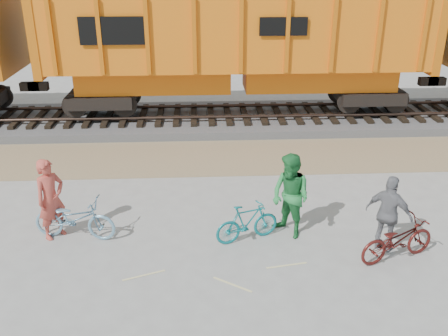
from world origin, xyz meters
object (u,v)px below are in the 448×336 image
(bicycle_blue, at_px, (75,218))
(person_man, at_px, (290,196))
(person_woman, at_px, (389,214))
(bicycle_maroon, at_px, (397,240))
(person_solo, at_px, (51,199))
(bicycle_teal, at_px, (247,222))
(hopper_car_center, at_px, (237,44))

(bicycle_blue, height_order, person_man, person_man)
(person_woman, bearing_deg, bicycle_maroon, 144.25)
(bicycle_maroon, distance_m, person_solo, 7.72)
(bicycle_blue, relative_size, bicycle_teal, 1.25)
(bicycle_teal, xyz_separation_m, person_man, (1.00, 0.20, 0.54))
(hopper_car_center, distance_m, bicycle_teal, 8.91)
(bicycle_teal, height_order, person_woman, person_woman)
(hopper_car_center, xyz_separation_m, bicycle_blue, (-4.35, -8.22, -2.50))
(person_solo, relative_size, person_woman, 1.09)
(person_man, bearing_deg, person_solo, -129.58)
(person_man, height_order, person_woman, person_man)
(bicycle_maroon, bearing_deg, person_man, 43.30)
(person_woman, bearing_deg, bicycle_teal, 30.24)
(hopper_car_center, distance_m, person_man, 8.59)
(bicycle_maroon, bearing_deg, bicycle_blue, 61.29)
(bicycle_blue, xyz_separation_m, person_woman, (6.99, -0.85, 0.38))
(bicycle_maroon, height_order, person_solo, person_solo)
(bicycle_blue, bearing_deg, person_woman, -86.61)
(person_solo, xyz_separation_m, person_man, (5.45, -0.21, 0.04))
(bicycle_maroon, bearing_deg, person_woman, -4.69)
(hopper_car_center, xyz_separation_m, person_man, (0.60, -8.33, -2.00))
(bicycle_blue, height_order, bicycle_teal, bicycle_blue)
(person_man, bearing_deg, bicycle_teal, -116.03)
(bicycle_maroon, xyz_separation_m, person_man, (-2.13, 1.13, 0.53))
(person_man, bearing_deg, bicycle_maroon, 24.69)
(bicycle_blue, xyz_separation_m, bicycle_maroon, (7.09, -1.25, -0.03))
(bicycle_blue, relative_size, person_man, 0.96)
(bicycle_teal, relative_size, person_solo, 0.80)
(bicycle_blue, height_order, person_solo, person_solo)
(bicycle_maroon, height_order, person_man, person_man)
(hopper_car_center, relative_size, person_woman, 7.89)
(person_man, distance_m, person_woman, 2.17)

